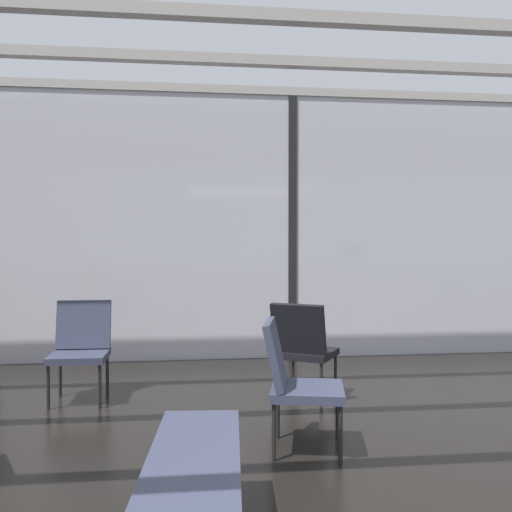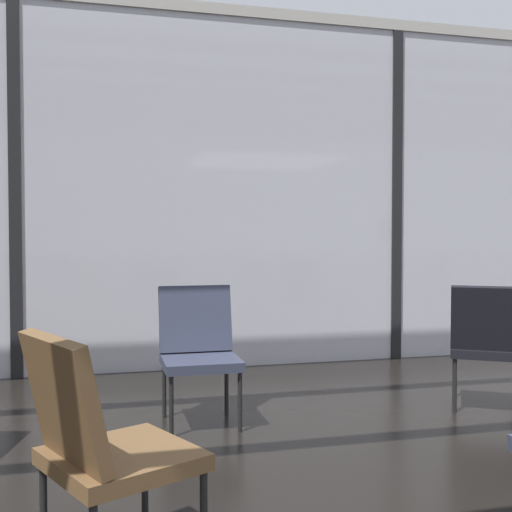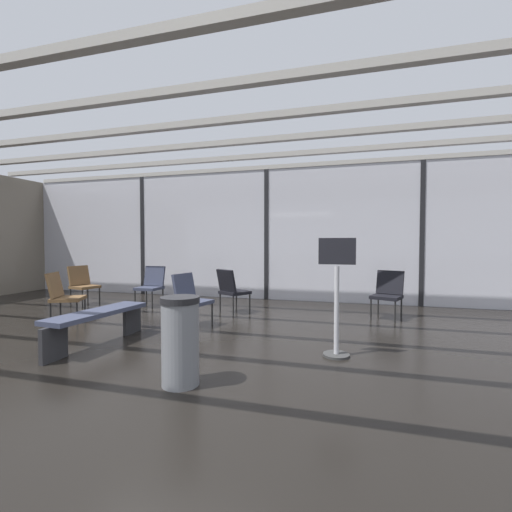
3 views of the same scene
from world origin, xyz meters
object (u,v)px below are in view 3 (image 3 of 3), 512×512
waiting_bench (98,318)px  trash_bin (180,341)px  parked_airplane (331,233)px  lounge_chair_2 (151,284)px  lounge_chair_6 (388,291)px  lounge_chair_7 (82,283)px  lounge_chair_4 (231,288)px  lounge_chair_0 (63,294)px  info_sign (337,301)px  lounge_chair_1 (190,296)px

waiting_bench → trash_bin: trash_bin is taller
parked_airplane → lounge_chair_2: parked_airplane is taller
lounge_chair_6 → lounge_chair_7: (-6.50, -0.37, 0.00)m
lounge_chair_4 → waiting_bench: bearing=100.2°
parked_airplane → waiting_bench: bearing=-103.9°
parked_airplane → waiting_bench: (-2.44, -9.84, -1.44)m
lounge_chair_0 → info_sign: 4.77m
trash_bin → lounge_chair_6: bearing=59.5°
lounge_chair_0 → trash_bin: size_ratio=1.01×
lounge_chair_0 → lounge_chair_6: bearing=-96.5°
lounge_chair_0 → lounge_chair_4: 3.01m
lounge_chair_2 → lounge_chair_6: 4.89m
parked_airplane → trash_bin: size_ratio=15.54×
trash_bin → lounge_chair_7: bearing=141.6°
lounge_chair_0 → lounge_chair_2: 1.88m
lounge_chair_2 → lounge_chair_6: (4.89, 0.10, 0.00)m
lounge_chair_2 → lounge_chair_1: bearing=-40.4°
lounge_chair_6 → waiting_bench: size_ratio=0.51×
lounge_chair_2 → trash_bin: lounge_chair_2 is taller
lounge_chair_2 → lounge_chair_4: same height
lounge_chair_7 → trash_bin: bearing=-115.2°
lounge_chair_2 → parked_airplane: bearing=64.5°
lounge_chair_2 → lounge_chair_7: size_ratio=1.00×
lounge_chair_4 → waiting_bench: (-0.99, -2.53, -0.13)m
parked_airplane → info_sign: 9.52m
lounge_chair_1 → lounge_chair_2: bearing=61.7°
lounge_chair_4 → lounge_chair_6: (2.93, 0.35, 0.00)m
lounge_chair_7 → lounge_chair_1: bearing=-96.5°
lounge_chair_4 → lounge_chair_2: bearing=24.2°
lounge_chair_1 → lounge_chair_2: same height
parked_airplane → lounge_chair_4: (-1.45, -7.31, -1.31)m
trash_bin → lounge_chair_0: bearing=150.4°
lounge_chair_4 → lounge_chair_6: size_ratio=1.00×
lounge_chair_1 → trash_bin: bearing=-142.9°
waiting_bench → info_sign: info_sign is taller
lounge_chair_6 → lounge_chair_0: bearing=-140.5°
lounge_chair_7 → waiting_bench: size_ratio=0.51×
lounge_chair_4 → lounge_chair_7: same height
lounge_chair_7 → info_sign: size_ratio=0.60×
lounge_chair_0 → lounge_chair_4: (2.60, 1.52, 0.00)m
lounge_chair_6 → lounge_chair_2: bearing=-158.1°
lounge_chair_1 → lounge_chair_7: size_ratio=1.00×
lounge_chair_6 → info_sign: bearing=-87.2°
lounge_chair_7 → waiting_bench: (2.58, -2.52, -0.13)m
lounge_chair_4 → waiting_bench: size_ratio=0.51×
lounge_chair_0 → lounge_chair_6: (5.53, 1.87, 0.00)m
lounge_chair_7 → trash_bin: 5.46m
waiting_bench → lounge_chair_6: bearing=-49.4°
lounge_chair_4 → lounge_chair_7: 3.56m
lounge_chair_0 → parked_airplane: bearing=-49.8°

